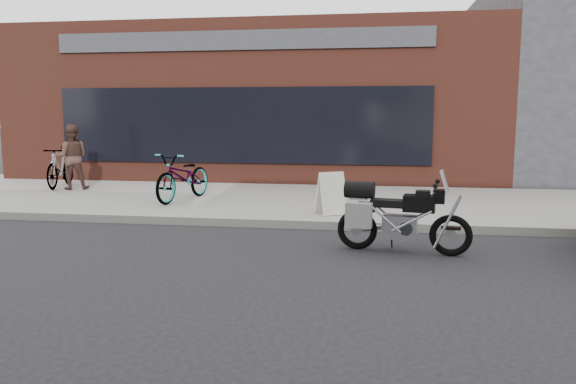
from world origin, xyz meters
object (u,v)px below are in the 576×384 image
object	(u,v)px
motorcycle	(394,216)
bicycle_rear	(60,167)
sandwich_sign	(331,193)
bicycle_front	(184,177)
cafe_patron_left	(72,157)

from	to	relation	value
motorcycle	bicycle_rear	distance (m)	9.53
sandwich_sign	motorcycle	bearing A→B (deg)	-93.07
bicycle_front	bicycle_rear	xyz separation A→B (m)	(-3.81, 1.56, 0.00)
bicycle_front	sandwich_sign	distance (m)	3.47
cafe_patron_left	bicycle_rear	bearing A→B (deg)	-53.22
motorcycle	sandwich_sign	size ratio (longest dim) A/B	2.48
bicycle_front	bicycle_rear	distance (m)	4.11
motorcycle	bicycle_front	xyz separation A→B (m)	(-4.37, 3.33, 0.13)
bicycle_rear	cafe_patron_left	size ratio (longest dim) A/B	1.08
sandwich_sign	bicycle_rear	bearing A→B (deg)	129.70
motorcycle	bicycle_rear	world-z (taller)	motorcycle
bicycle_rear	sandwich_sign	bearing A→B (deg)	-30.81
bicycle_rear	bicycle_front	bearing A→B (deg)	-32.24
bicycle_front	bicycle_rear	size ratio (longest dim) A/B	1.14
sandwich_sign	cafe_patron_left	world-z (taller)	cafe_patron_left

